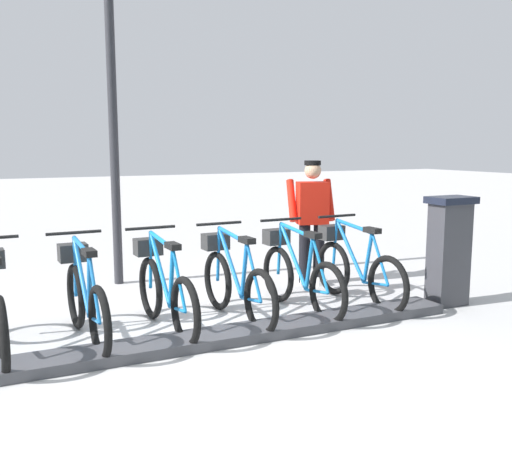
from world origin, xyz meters
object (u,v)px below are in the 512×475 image
object	(u,v)px
bike_docked_3	(164,288)
payment_kiosk	(449,249)
bike_docked_0	(355,267)
bike_docked_4	(85,297)
bike_docked_2	(235,281)
lamp_post	(111,70)
bike_docked_1	(298,274)
worker_near_rack	(312,217)

from	to	relation	value
bike_docked_3	payment_kiosk	bearing A→B (deg)	-99.93
bike_docked_0	bike_docked_3	distance (m)	2.36
bike_docked_4	bike_docked_2	bearing A→B (deg)	-90.00
payment_kiosk	lamp_post	size ratio (longest dim) A/B	0.29
bike_docked_1	payment_kiosk	bearing A→B (deg)	-108.67
payment_kiosk	bike_docked_1	world-z (taller)	payment_kiosk
payment_kiosk	bike_docked_1	bearing A→B (deg)	71.33
bike_docked_1	bike_docked_2	world-z (taller)	same
bike_docked_0	bike_docked_3	world-z (taller)	same
payment_kiosk	worker_near_rack	size ratio (longest dim) A/B	0.77
bike_docked_2	worker_near_rack	distance (m)	1.99
bike_docked_0	bike_docked_1	bearing A→B (deg)	90.00
lamp_post	bike_docked_2	bearing A→B (deg)	-161.95
lamp_post	worker_near_rack	bearing A→B (deg)	-116.47
bike_docked_0	bike_docked_1	size ratio (longest dim) A/B	1.00
bike_docked_0	bike_docked_2	size ratio (longest dim) A/B	1.00
bike_docked_2	bike_docked_3	size ratio (longest dim) A/B	1.00
bike_docked_2	bike_docked_4	bearing A→B (deg)	90.00
bike_docked_2	lamp_post	distance (m)	3.35
bike_docked_4	worker_near_rack	world-z (taller)	worker_near_rack
lamp_post	bike_docked_0	bearing A→B (deg)	-134.12
bike_docked_0	bike_docked_4	bearing A→B (deg)	90.00
bike_docked_3	worker_near_rack	size ratio (longest dim) A/B	1.04
bike_docked_0	bike_docked_4	xyz separation A→B (m)	(0.00, 3.14, 0.00)
bike_docked_2	bike_docked_3	world-z (taller)	same
bike_docked_3	bike_docked_4	bearing A→B (deg)	90.00
payment_kiosk	bike_docked_0	xyz separation A→B (m)	(0.57, 0.91, -0.24)
payment_kiosk	lamp_post	bearing A→B (deg)	48.85
worker_near_rack	lamp_post	bearing A→B (deg)	63.53
bike_docked_3	bike_docked_4	xyz separation A→B (m)	(0.00, 0.79, 0.00)
bike_docked_0	worker_near_rack	bearing A→B (deg)	-2.44
bike_docked_4	worker_near_rack	xyz separation A→B (m)	(1.06, -3.19, 0.48)
bike_docked_3	lamp_post	xyz separation A→B (m)	(2.23, -0.06, 2.39)
bike_docked_2	bike_docked_1	bearing A→B (deg)	-90.00
bike_docked_1	bike_docked_0	bearing A→B (deg)	-90.00
bike_docked_2	payment_kiosk	bearing A→B (deg)	-102.99
payment_kiosk	bike_docked_2	bearing A→B (deg)	77.01
bike_docked_1	bike_docked_2	size ratio (longest dim) A/B	1.00
bike_docked_1	bike_docked_4	xyz separation A→B (m)	(0.00, 2.36, 0.00)
bike_docked_0	bike_docked_3	bearing A→B (deg)	90.00
bike_docked_1	worker_near_rack	world-z (taller)	worker_near_rack
bike_docked_4	payment_kiosk	bearing A→B (deg)	-98.03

